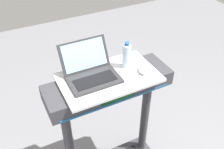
% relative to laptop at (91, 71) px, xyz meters
% --- Properties ---
extents(desk_board, '(0.67, 0.40, 0.02)m').
position_rel_laptop_xyz_m(desk_board, '(0.11, -0.05, -0.05)').
color(desk_board, silver).
rests_on(desk_board, treadmill_base).
extents(laptop, '(0.34, 0.32, 0.21)m').
position_rel_laptop_xyz_m(laptop, '(0.00, 0.00, 0.00)').
color(laptop, '#2D2D30').
rests_on(laptop, desk_board).
extents(computer_mouse, '(0.10, 0.12, 0.03)m').
position_rel_laptop_xyz_m(computer_mouse, '(0.34, -0.11, -0.03)').
color(computer_mouse, '#B2B2B7').
rests_on(computer_mouse, desk_board).
extents(water_bottle, '(0.06, 0.06, 0.20)m').
position_rel_laptop_xyz_m(water_bottle, '(0.27, 0.00, 0.05)').
color(water_bottle, silver).
rests_on(water_bottle, desk_board).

